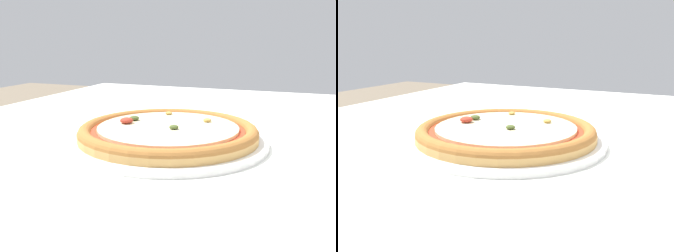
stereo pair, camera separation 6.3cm
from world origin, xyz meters
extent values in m
cube|color=brown|center=(0.00, 0.00, 0.68)|extent=(1.36, 0.95, 0.04)
cube|color=silver|center=(0.00, 0.00, 0.70)|extent=(1.46, 1.05, 0.01)
cylinder|color=brown|center=(-0.62, 0.42, 0.33)|extent=(0.06, 0.06, 0.66)
cylinder|color=white|center=(-0.21, -0.15, 0.71)|extent=(0.33, 0.33, 0.01)
cylinder|color=tan|center=(-0.21, -0.15, 0.72)|extent=(0.30, 0.30, 0.01)
torus|color=#A3662D|center=(-0.21, -0.15, 0.72)|extent=(0.30, 0.30, 0.02)
cylinder|color=#BC381E|center=(-0.21, -0.15, 0.73)|extent=(0.26, 0.26, 0.00)
cylinder|color=beige|center=(-0.21, -0.15, 0.73)|extent=(0.24, 0.24, 0.00)
ellipsoid|color=#425123|center=(-0.19, -0.17, 0.74)|extent=(0.02, 0.02, 0.01)
ellipsoid|color=#BC9342|center=(-0.16, -0.10, 0.74)|extent=(0.01, 0.01, 0.01)
ellipsoid|color=#A83323|center=(-0.28, -0.16, 0.74)|extent=(0.02, 0.02, 0.01)
ellipsoid|color=#BC9342|center=(-0.24, -0.06, 0.74)|extent=(0.01, 0.01, 0.01)
ellipsoid|color=#425123|center=(-0.28, -0.13, 0.74)|extent=(0.02, 0.02, 0.01)
camera|label=1|loc=(0.01, -0.72, 0.88)|focal=40.00mm
camera|label=2|loc=(0.07, -0.70, 0.88)|focal=40.00mm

